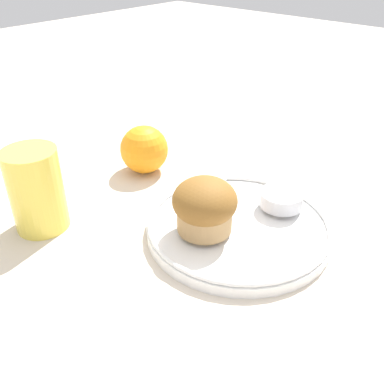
{
  "coord_description": "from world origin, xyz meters",
  "views": [
    {
      "loc": [
        -0.38,
        -0.28,
        0.34
      ],
      "look_at": [
        -0.03,
        0.03,
        0.06
      ],
      "focal_mm": 40.0,
      "sensor_mm": 36.0,
      "label": 1
    }
  ],
  "objects_px": {
    "butter_knife": "(215,203)",
    "muffin": "(203,205)",
    "orange_fruit": "(144,149)",
    "juice_glass": "(36,190)"
  },
  "relations": [
    {
      "from": "muffin",
      "to": "orange_fruit",
      "type": "height_order",
      "value": "muffin"
    },
    {
      "from": "muffin",
      "to": "orange_fruit",
      "type": "xyz_separation_m",
      "value": [
        0.08,
        0.19,
        -0.02
      ]
    },
    {
      "from": "muffin",
      "to": "butter_knife",
      "type": "relative_size",
      "value": 0.59
    },
    {
      "from": "butter_knife",
      "to": "muffin",
      "type": "bearing_deg",
      "value": 170.5
    },
    {
      "from": "butter_knife",
      "to": "juice_glass",
      "type": "height_order",
      "value": "juice_glass"
    },
    {
      "from": "butter_knife",
      "to": "juice_glass",
      "type": "distance_m",
      "value": 0.24
    },
    {
      "from": "orange_fruit",
      "to": "butter_knife",
      "type": "bearing_deg",
      "value": -98.91
    },
    {
      "from": "butter_knife",
      "to": "orange_fruit",
      "type": "xyz_separation_m",
      "value": [
        0.03,
        0.17,
        0.02
      ]
    },
    {
      "from": "muffin",
      "to": "juice_glass",
      "type": "relative_size",
      "value": 0.72
    },
    {
      "from": "butter_knife",
      "to": "orange_fruit",
      "type": "distance_m",
      "value": 0.17
    }
  ]
}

